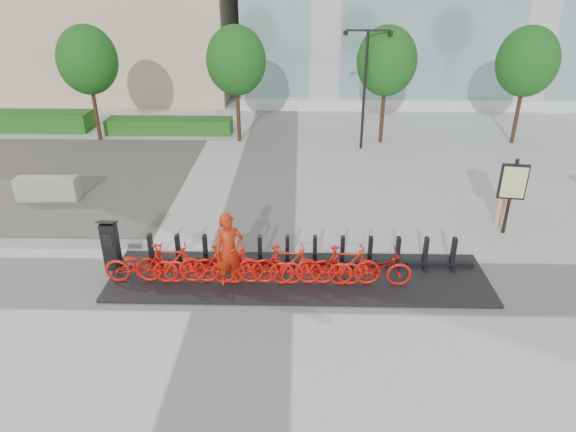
{
  "coord_description": "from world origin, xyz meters",
  "views": [
    {
      "loc": [
        1.29,
        -10.86,
        7.15
      ],
      "look_at": [
        1.0,
        1.5,
        1.2
      ],
      "focal_mm": 32.0,
      "sensor_mm": 36.0,
      "label": 1
    }
  ],
  "objects_px": {
    "worker_red": "(229,252)",
    "jersey_barrier": "(48,189)",
    "kiosk": "(111,245)",
    "construction_barrel": "(504,210)",
    "map_sign": "(513,185)",
    "bike_0": "(141,265)"
  },
  "relations": [
    {
      "from": "construction_barrel",
      "to": "map_sign",
      "type": "xyz_separation_m",
      "value": [
        -0.18,
        -0.68,
        1.1
      ]
    },
    {
      "from": "kiosk",
      "to": "worker_red",
      "type": "height_order",
      "value": "worker_red"
    },
    {
      "from": "kiosk",
      "to": "construction_barrel",
      "type": "bearing_deg",
      "value": 17.95
    },
    {
      "from": "worker_red",
      "to": "jersey_barrier",
      "type": "relative_size",
      "value": 0.96
    },
    {
      "from": "jersey_barrier",
      "to": "map_sign",
      "type": "height_order",
      "value": "map_sign"
    },
    {
      "from": "bike_0",
      "to": "kiosk",
      "type": "relative_size",
      "value": 1.27
    },
    {
      "from": "worker_red",
      "to": "bike_0",
      "type": "bearing_deg",
      "value": 157.61
    },
    {
      "from": "construction_barrel",
      "to": "map_sign",
      "type": "distance_m",
      "value": 1.31
    },
    {
      "from": "worker_red",
      "to": "construction_barrel",
      "type": "distance_m",
      "value": 8.87
    },
    {
      "from": "kiosk",
      "to": "map_sign",
      "type": "xyz_separation_m",
      "value": [
        10.98,
        2.43,
        0.78
      ]
    },
    {
      "from": "worker_red",
      "to": "jersey_barrier",
      "type": "height_order",
      "value": "worker_red"
    },
    {
      "from": "bike_0",
      "to": "map_sign",
      "type": "relative_size",
      "value": 0.78
    },
    {
      "from": "worker_red",
      "to": "map_sign",
      "type": "height_order",
      "value": "map_sign"
    },
    {
      "from": "jersey_barrier",
      "to": "construction_barrel",
      "type": "bearing_deg",
      "value": -8.04
    },
    {
      "from": "kiosk",
      "to": "map_sign",
      "type": "bearing_deg",
      "value": 14.86
    },
    {
      "from": "bike_0",
      "to": "jersey_barrier",
      "type": "bearing_deg",
      "value": 42.31
    },
    {
      "from": "kiosk",
      "to": "worker_red",
      "type": "distance_m",
      "value": 3.22
    },
    {
      "from": "worker_red",
      "to": "map_sign",
      "type": "relative_size",
      "value": 0.85
    },
    {
      "from": "bike_0",
      "to": "worker_red",
      "type": "xyz_separation_m",
      "value": [
        2.21,
        -0.03,
        0.43
      ]
    },
    {
      "from": "bike_0",
      "to": "kiosk",
      "type": "xyz_separation_m",
      "value": [
        -0.94,
        0.61,
        0.21
      ]
    },
    {
      "from": "kiosk",
      "to": "construction_barrel",
      "type": "relative_size",
      "value": 1.62
    },
    {
      "from": "worker_red",
      "to": "construction_barrel",
      "type": "bearing_deg",
      "value": 3.58
    }
  ]
}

